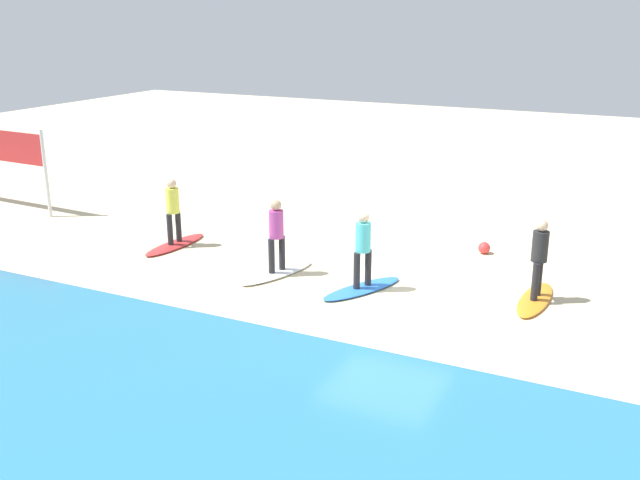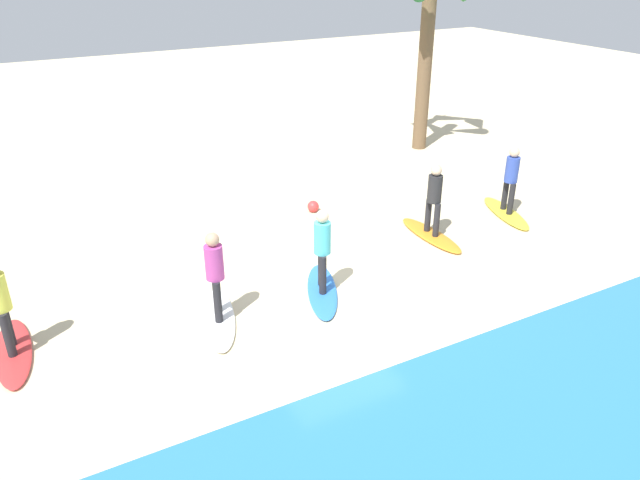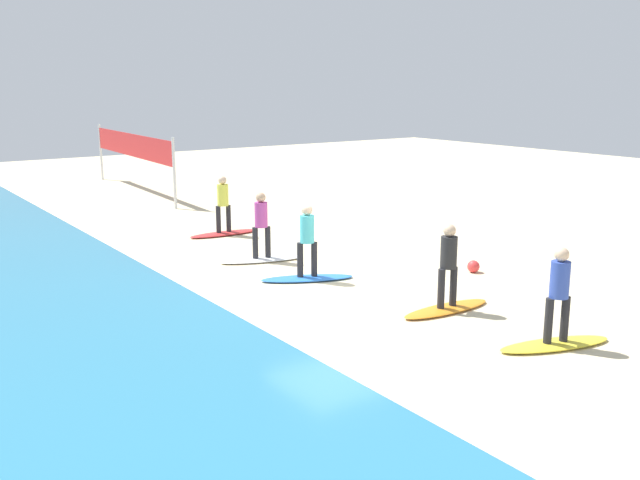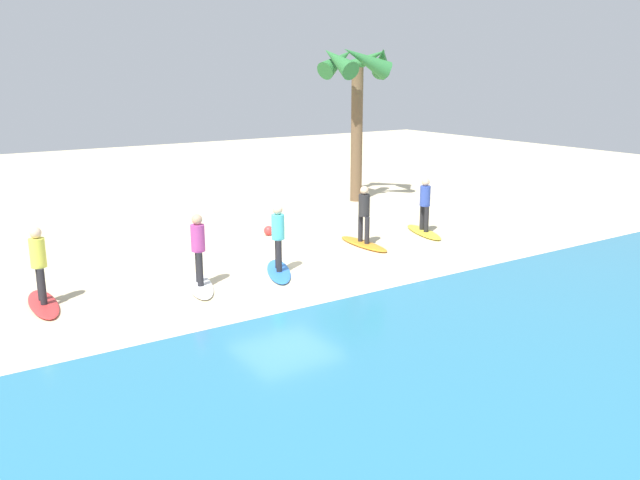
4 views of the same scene
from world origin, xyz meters
name	(u,v)px [view 1 (image 1 of 4)]	position (x,y,z in m)	size (l,w,h in m)	color
ground_plane	(388,287)	(0.00, 0.00, 0.00)	(60.00, 60.00, 0.00)	beige
surfboard_orange	(535,299)	(-2.96, -0.57, 0.04)	(2.10, 0.56, 0.09)	orange
surfer_orange	(539,253)	(-2.96, -0.57, 1.04)	(0.32, 0.46, 1.64)	#232328
surfboard_blue	(362,288)	(0.43, 0.42, 0.04)	(2.10, 0.56, 0.09)	blue
surfer_blue	(363,244)	(0.43, 0.42, 1.04)	(0.32, 0.43, 1.64)	#232328
surfboard_white	(277,273)	(2.51, 0.37, 0.04)	(2.10, 0.56, 0.09)	white
surfer_white	(276,230)	(2.51, 0.37, 1.04)	(0.32, 0.45, 1.64)	#232328
surfboard_red	(175,245)	(5.81, -0.30, 0.04)	(2.10, 0.56, 0.09)	red
surfer_red	(173,206)	(5.81, -0.30, 1.04)	(0.32, 0.46, 1.64)	#232328
beach_ball	(484,248)	(-1.27, -3.14, 0.14)	(0.29, 0.29, 0.29)	#E53838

